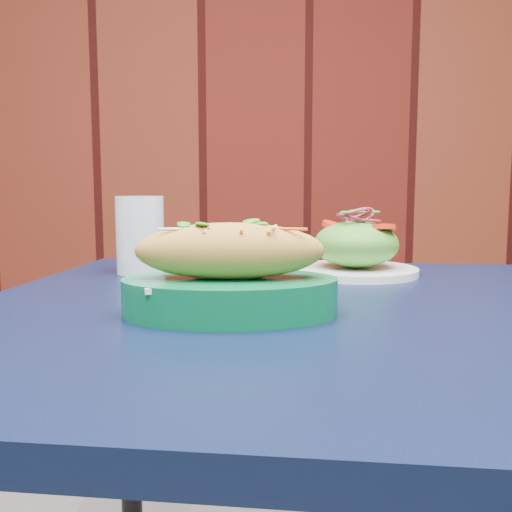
{
  "coord_description": "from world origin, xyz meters",
  "views": [
    {
      "loc": [
        0.15,
        0.8,
        0.89
      ],
      "look_at": [
        0.16,
        1.47,
        0.81
      ],
      "focal_mm": 40.0,
      "sensor_mm": 36.0,
      "label": 1
    }
  ],
  "objects": [
    {
      "name": "banh_mi_basket",
      "position": [
        0.13,
        1.42,
        0.79
      ],
      "size": [
        0.24,
        0.16,
        0.11
      ],
      "rotation": [
        0.0,
        0.0,
        0.0
      ],
      "color": "#066235",
      "rests_on": "cafe_table"
    },
    {
      "name": "water_glass",
      "position": [
        -0.02,
        1.74,
        0.81
      ],
      "size": [
        0.08,
        0.08,
        0.13
      ],
      "primitive_type": "cylinder",
      "color": "silver",
      "rests_on": "cafe_table"
    },
    {
      "name": "salad_plate",
      "position": [
        0.33,
        1.71,
        0.79
      ],
      "size": [
        0.2,
        0.2,
        0.11
      ],
      "rotation": [
        0.0,
        0.0,
        -0.16
      ],
      "color": "white",
      "rests_on": "cafe_table"
    },
    {
      "name": "brick_wall",
      "position": [
        0.0,
        2.97,
        1.4
      ],
      "size": [
        4.9,
        0.04,
        2.8
      ],
      "primitive_type": "cube",
      "color": "#49110D",
      "rests_on": "ground"
    },
    {
      "name": "cafe_table",
      "position": [
        0.21,
        1.48,
        0.66
      ],
      "size": [
        0.91,
        0.91,
        0.75
      ],
      "rotation": [
        0.0,
        0.0,
        -0.14
      ],
      "color": "black",
      "rests_on": "ground"
    }
  ]
}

